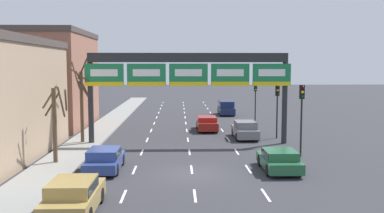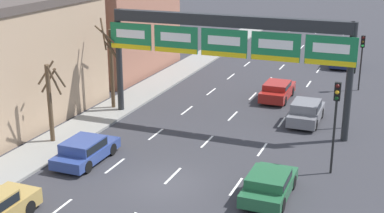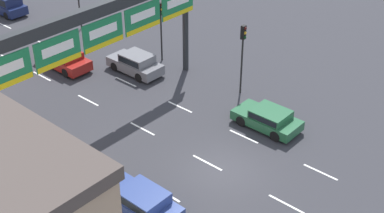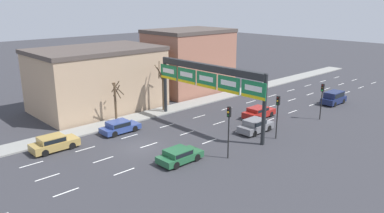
% 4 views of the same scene
% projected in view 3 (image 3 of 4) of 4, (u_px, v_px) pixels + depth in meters
% --- Properties ---
extents(ground_plane, '(220.00, 220.00, 0.00)m').
position_uv_depth(ground_plane, '(222.00, 170.00, 28.21)').
color(ground_plane, '#333338').
extents(lane_dashes, '(6.72, 67.00, 0.01)m').
position_uv_depth(lane_dashes, '(64.00, 88.00, 35.80)').
color(lane_dashes, white).
rests_on(lane_dashes, ground_plane).
extents(sign_gantry, '(15.47, 0.70, 6.95)m').
position_uv_depth(sign_gantry, '(99.00, 26.00, 30.38)').
color(sign_gantry, '#232628').
rests_on(sign_gantry, ground_plane).
extents(car_blue, '(1.86, 4.17, 1.30)m').
position_uv_depth(car_blue, '(141.00, 200.00, 25.14)').
color(car_blue, navy).
rests_on(car_blue, ground_plane).
extents(car_green, '(1.93, 4.01, 1.24)m').
position_uv_depth(car_green, '(268.00, 118.00, 31.36)').
color(car_green, '#235B38').
rests_on(car_green, ground_plane).
extents(car_grey, '(1.82, 4.14, 1.46)m').
position_uv_depth(car_grey, '(136.00, 63.00, 37.29)').
color(car_grey, slate).
rests_on(car_grey, ground_plane).
extents(car_red, '(1.85, 4.36, 1.32)m').
position_uv_depth(car_red, '(64.00, 59.00, 37.95)').
color(car_red, maroon).
rests_on(car_red, ground_plane).
extents(suv_navy, '(1.82, 4.06, 1.73)m').
position_uv_depth(suv_navy, '(6.00, 3.00, 46.80)').
color(suv_navy, '#19234C').
rests_on(suv_navy, ground_plane).
extents(traffic_light_near_gantry, '(0.30, 0.35, 4.74)m').
position_uv_depth(traffic_light_near_gantry, '(243.00, 46.00, 33.51)').
color(traffic_light_near_gantry, black).
rests_on(traffic_light_near_gantry, ground_plane).
extents(traffic_light_far_end, '(0.30, 0.35, 4.43)m').
position_uv_depth(traffic_light_far_end, '(161.00, 20.00, 37.73)').
color(traffic_light_far_end, black).
rests_on(traffic_light_far_end, ground_plane).
extents(tree_bare_closest, '(1.62, 1.45, 4.63)m').
position_uv_depth(tree_bare_closest, '(58.00, 184.00, 22.96)').
color(tree_bare_closest, brown).
rests_on(tree_bare_closest, sidewalk_left).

